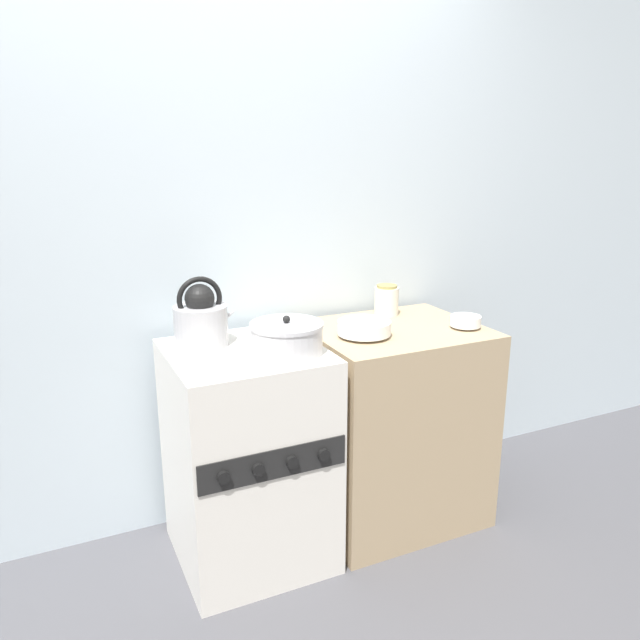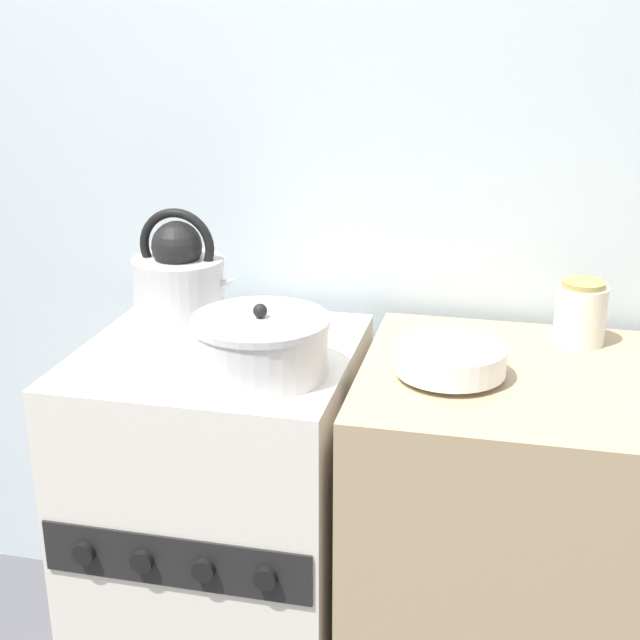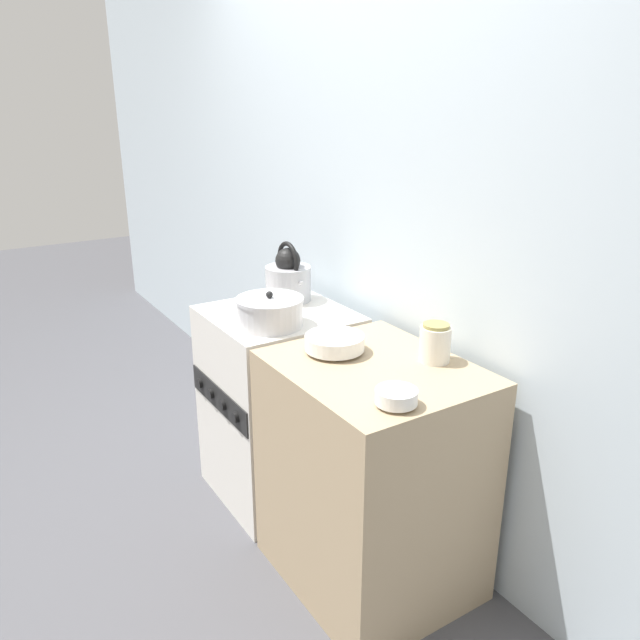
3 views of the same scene
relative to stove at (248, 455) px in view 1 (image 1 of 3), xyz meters
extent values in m
plane|color=#4C4C51|center=(0.00, -0.28, -0.43)|extent=(12.00, 12.00, 0.00)
cube|color=silver|center=(0.00, 0.38, 0.82)|extent=(7.00, 0.06, 2.50)
cube|color=silver|center=(0.00, 0.00, 0.00)|extent=(0.57, 0.57, 0.87)
cube|color=black|center=(0.00, -0.29, 0.10)|extent=(0.54, 0.01, 0.11)
cylinder|color=black|center=(-0.18, -0.30, 0.10)|extent=(0.04, 0.02, 0.04)
cylinder|color=black|center=(-0.06, -0.30, 0.10)|extent=(0.04, 0.02, 0.04)
cylinder|color=black|center=(0.06, -0.30, 0.10)|extent=(0.04, 0.02, 0.04)
cylinder|color=black|center=(0.18, -0.30, 0.10)|extent=(0.04, 0.02, 0.04)
cube|color=tan|center=(0.66, 0.01, 0.00)|extent=(0.71, 0.60, 0.86)
cylinder|color=#B2B2B7|center=(-0.13, 0.13, 0.51)|extent=(0.20, 0.20, 0.15)
sphere|color=black|center=(-0.13, 0.13, 0.61)|extent=(0.11, 0.11, 0.11)
torus|color=black|center=(-0.13, 0.13, 0.61)|extent=(0.17, 0.02, 0.17)
cone|color=#B2B2B7|center=(-0.03, 0.13, 0.53)|extent=(0.10, 0.04, 0.08)
cylinder|color=silver|center=(0.13, -0.10, 0.48)|extent=(0.26, 0.26, 0.10)
cylinder|color=silver|center=(0.13, -0.10, 0.54)|extent=(0.27, 0.27, 0.01)
sphere|color=black|center=(0.13, -0.10, 0.56)|extent=(0.03, 0.03, 0.03)
cylinder|color=white|center=(0.49, -0.03, 0.44)|extent=(0.10, 0.10, 0.01)
cylinder|color=white|center=(0.49, -0.03, 0.47)|extent=(0.21, 0.21, 0.05)
cylinder|color=white|center=(0.93, -0.11, 0.44)|extent=(0.06, 0.06, 0.01)
cylinder|color=white|center=(0.93, -0.11, 0.46)|extent=(0.13, 0.13, 0.04)
cylinder|color=silver|center=(0.74, 0.21, 0.49)|extent=(0.11, 0.11, 0.12)
cylinder|color=#998C4C|center=(0.74, 0.21, 0.56)|extent=(0.09, 0.09, 0.01)
camera|label=1|loc=(-0.68, -2.10, 1.16)|focal=35.00mm
camera|label=2|loc=(0.59, -1.64, 1.12)|focal=50.00mm
camera|label=3|loc=(2.20, -1.18, 1.29)|focal=35.00mm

